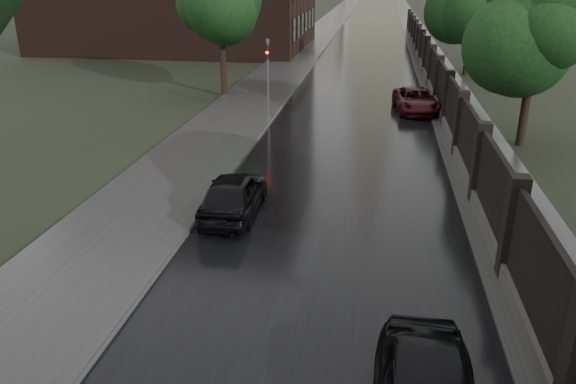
{
  "coord_description": "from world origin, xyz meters",
  "views": [
    {
      "loc": [
        1.16,
        -2.96,
        7.17
      ],
      "look_at": [
        -1.08,
        11.14,
        1.5
      ],
      "focal_mm": 35.0,
      "sensor_mm": 36.0,
      "label": 1
    }
  ],
  "objects": [
    {
      "name": "fence_right",
      "position": [
        4.6,
        32.01,
        1.01
      ],
      "size": [
        0.45,
        75.72,
        2.7
      ],
      "color": "#383533",
      "rests_on": "ground"
    },
    {
      "name": "tree_left_far",
      "position": [
        -8.0,
        30.0,
        5.24
      ],
      "size": [
        4.25,
        4.25,
        7.39
      ],
      "color": "black",
      "rests_on": "ground"
    },
    {
      "name": "tree_right_b",
      "position": [
        7.5,
        22.0,
        4.95
      ],
      "size": [
        4.08,
        4.08,
        7.01
      ],
      "color": "black",
      "rests_on": "ground"
    },
    {
      "name": "tree_right_c",
      "position": [
        7.5,
        40.0,
        4.95
      ],
      "size": [
        4.08,
        4.08,
        7.01
      ],
      "color": "black",
      "rests_on": "ground"
    },
    {
      "name": "traffic_light",
      "position": [
        -4.3,
        24.99,
        2.4
      ],
      "size": [
        0.16,
        0.32,
        4.0
      ],
      "color": "#59595E",
      "rests_on": "ground"
    },
    {
      "name": "hatchback_left",
      "position": [
        -3.06,
        12.77,
        0.68
      ],
      "size": [
        1.68,
        4.03,
        1.36
      ],
      "primitive_type": "imported",
      "rotation": [
        0.0,
        0.0,
        3.16
      ],
      "color": "black",
      "rests_on": "ground"
    },
    {
      "name": "car_right_far",
      "position": [
        3.29,
        27.64,
        0.62
      ],
      "size": [
        2.57,
        4.68,
        1.24
      ],
      "primitive_type": "imported",
      "rotation": [
        0.0,
        0.0,
        0.12
      ],
      "color": "black",
      "rests_on": "ground"
    }
  ]
}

